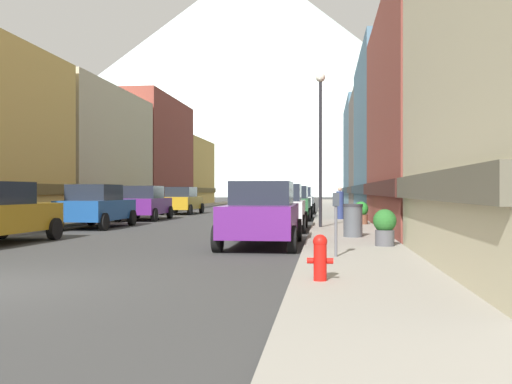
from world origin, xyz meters
TOP-DOWN VIEW (x-y plane):
  - sidewalk_left at (-6.25, 35.00)m, footprint 2.50×100.00m
  - sidewalk_right at (6.25, 35.00)m, footprint 2.50×100.00m
  - storefront_left_2 at (-10.99, 27.25)m, footprint 7.28×13.07m
  - storefront_left_3 at (-11.89, 40.65)m, footprint 9.08×13.15m
  - storefront_left_4 at (-11.43, 52.73)m, footprint 8.15×10.91m
  - storefront_right_1 at (11.64, 13.20)m, footprint 8.57×12.29m
  - storefront_right_2 at (11.14, 25.61)m, footprint 7.58×12.50m
  - storefront_right_3 at (11.87, 36.22)m, footprint 9.04×8.35m
  - storefront_right_4 at (12.02, 47.49)m, footprint 9.34×13.78m
  - car_left_1 at (-3.80, 14.16)m, footprint 2.11×4.42m
  - car_left_2 at (-3.80, 20.45)m, footprint 2.22×4.47m
  - car_left_3 at (-3.80, 28.25)m, footprint 2.08×4.41m
  - car_right_0 at (3.80, 7.28)m, footprint 2.08×4.41m
  - car_right_1 at (3.80, 13.54)m, footprint 2.10×4.42m
  - car_right_2 at (3.80, 21.66)m, footprint 2.08×4.41m
  - car_right_3 at (3.80, 30.01)m, footprint 2.10×4.42m
  - car_driving_0 at (1.60, 36.77)m, footprint 2.06×4.40m
  - car_driving_1 at (-1.60, 51.47)m, footprint 2.06×4.40m
  - fire_hydrant_near at (5.45, 0.46)m, footprint 0.40×0.22m
  - parking_meter_near at (5.75, 3.69)m, footprint 0.14×0.10m
  - trash_bin_right at (6.35, 8.91)m, footprint 0.59×0.59m
  - potted_plant_0 at (-7.00, 13.44)m, footprint 0.45×0.45m
  - potted_plant_1 at (7.00, 15.60)m, footprint 0.60×0.60m
  - potted_plant_2 at (7.00, 6.18)m, footprint 0.58×0.58m
  - pedestrian_0 at (-6.25, 20.74)m, footprint 0.36×0.36m
  - pedestrian_1 at (6.25, 19.82)m, footprint 0.36×0.36m
  - pedestrian_2 at (-6.25, 22.77)m, footprint 0.36×0.36m
  - streetlamp_right at (5.35, 13.46)m, footprint 0.36×0.36m
  - mountain_backdrop at (-28.55, 260.00)m, footprint 261.49×261.49m

SIDE VIEW (x-z plane):
  - sidewalk_left at x=-6.25m, z-range 0.00..0.15m
  - sidewalk_right at x=6.25m, z-range 0.00..0.15m
  - fire_hydrant_near at x=5.45m, z-range 0.17..0.88m
  - potted_plant_0 at x=-7.00m, z-range 0.16..0.92m
  - potted_plant_1 at x=7.00m, z-range 0.16..1.10m
  - potted_plant_2 at x=7.00m, z-range 0.18..1.10m
  - trash_bin_right at x=6.35m, z-range 0.15..1.13m
  - pedestrian_0 at x=-6.25m, z-range 0.08..1.62m
  - pedestrian_1 at x=6.25m, z-range 0.08..1.65m
  - car_left_1 at x=-3.80m, z-range 0.01..1.79m
  - car_left_2 at x=-3.80m, z-range 0.01..1.79m
  - car_left_3 at x=-3.80m, z-range 0.01..1.79m
  - car_right_0 at x=3.80m, z-range 0.01..1.79m
  - car_right_1 at x=3.80m, z-range 0.01..1.79m
  - car_right_2 at x=3.80m, z-range 0.01..1.79m
  - car_right_3 at x=3.80m, z-range 0.01..1.79m
  - car_driving_0 at x=1.60m, z-range 0.01..1.79m
  - car_driving_1 at x=-1.60m, z-range 0.01..1.79m
  - pedestrian_2 at x=-6.25m, z-range 0.09..1.73m
  - parking_meter_near at x=5.75m, z-range 0.35..1.68m
  - storefront_left_4 at x=-11.43m, z-range -0.13..7.00m
  - storefront_left_2 at x=-10.99m, z-range -0.15..8.01m
  - streetlamp_right at x=5.35m, z-range 1.06..6.92m
  - storefront_right_1 at x=11.64m, z-range -0.15..8.22m
  - storefront_right_3 at x=11.87m, z-range -0.16..8.69m
  - storefront_right_2 at x=11.14m, z-range -0.16..9.24m
  - storefront_left_3 at x=-11.89m, z-range -0.16..9.47m
  - storefront_right_4 at x=12.02m, z-range -0.17..9.79m
  - mountain_backdrop at x=-28.55m, z-range 0.00..111.76m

